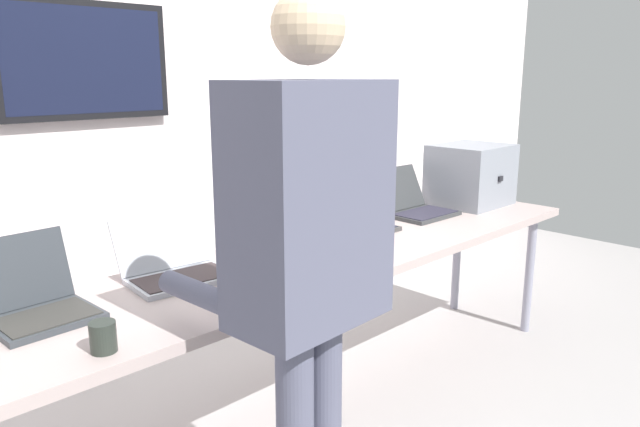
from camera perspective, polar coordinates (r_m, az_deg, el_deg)
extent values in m
cube|color=#A09C9B|center=(2.86, -2.08, -19.47)|extent=(8.00, 8.00, 0.04)
cube|color=silver|center=(3.34, -15.68, 8.72)|extent=(8.00, 0.06, 2.58)
cube|color=black|center=(3.12, -21.50, 13.40)|extent=(0.83, 0.05, 0.55)
cube|color=black|center=(3.10, -21.39, 13.41)|extent=(0.77, 0.02, 0.49)
cube|color=#B19E9A|center=(2.53, -2.22, -4.81)|extent=(3.47, 0.70, 0.04)
cylinder|color=gray|center=(3.78, 19.31, -5.46)|extent=(0.05, 0.05, 0.72)
cylinder|color=gray|center=(4.01, 12.91, -3.97)|extent=(0.05, 0.05, 0.72)
cube|color=gray|center=(3.65, 14.15, 3.61)|extent=(0.43, 0.38, 0.35)
cube|color=black|center=(3.56, 16.82, 3.19)|extent=(0.04, 0.01, 0.03)
cube|color=#33383D|center=(2.09, -24.69, -9.13)|extent=(0.31, 0.26, 0.02)
cube|color=#33322F|center=(2.08, -24.59, -8.92)|extent=(0.28, 0.21, 0.00)
cube|color=#33383D|center=(2.19, -26.59, -4.86)|extent=(0.31, 0.09, 0.23)
cube|color=#151C32|center=(2.19, -26.62, -4.86)|extent=(0.28, 0.07, 0.20)
cube|color=#ACAFBA|center=(2.31, -13.01, -6.12)|extent=(0.39, 0.27, 0.02)
cube|color=#342A2B|center=(2.30, -12.90, -5.92)|extent=(0.36, 0.21, 0.00)
cube|color=#ACAFBA|center=(2.43, -14.95, -2.54)|extent=(0.38, 0.15, 0.21)
cube|color=#225232|center=(2.43, -14.97, -2.56)|extent=(0.35, 0.13, 0.18)
cube|color=#20242D|center=(2.58, -2.73, -3.76)|extent=(0.33, 0.27, 0.02)
cube|color=#2B2733|center=(2.56, -2.57, -3.56)|extent=(0.30, 0.22, 0.00)
cube|color=#20242D|center=(2.67, -4.76, -0.45)|extent=(0.32, 0.10, 0.23)
cube|color=#1E5936|center=(2.67, -4.80, -0.46)|extent=(0.29, 0.09, 0.20)
cube|color=#3C3C3B|center=(2.94, 4.20, -1.62)|extent=(0.32, 0.22, 0.02)
cube|color=#2B2C38|center=(2.93, 4.37, -1.43)|extent=(0.30, 0.17, 0.00)
cube|color=#3C3C3B|center=(3.00, 2.40, 0.99)|extent=(0.32, 0.05, 0.22)
cube|color=#2C6134|center=(3.00, 2.35, 0.99)|extent=(0.30, 0.03, 0.19)
cube|color=#353739|center=(3.31, 9.83, -0.09)|extent=(0.37, 0.26, 0.02)
cube|color=#2B2939|center=(3.30, 10.01, 0.08)|extent=(0.34, 0.21, 0.00)
cube|color=#353739|center=(3.40, 7.47, 2.42)|extent=(0.36, 0.13, 0.23)
cube|color=white|center=(3.40, 7.43, 2.40)|extent=(0.34, 0.11, 0.20)
cube|color=#54566C|center=(1.62, -1.08, 0.79)|extent=(0.45, 0.28, 0.67)
sphere|color=beige|center=(1.59, -1.15, 17.40)|extent=(0.19, 0.19, 0.19)
cylinder|color=#54566C|center=(1.81, -11.44, -7.50)|extent=(0.09, 0.32, 0.07)
cylinder|color=#54566C|center=(2.01, -3.81, -5.15)|extent=(0.09, 0.32, 0.07)
cylinder|color=#2A312A|center=(1.81, -19.97, -11.00)|extent=(0.07, 0.07, 0.09)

